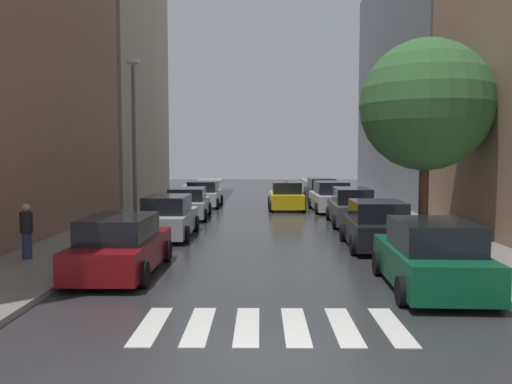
% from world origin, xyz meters
% --- Properties ---
extents(ground_plane, '(28.00, 72.00, 0.04)m').
position_xyz_m(ground_plane, '(0.00, 24.00, -0.02)').
color(ground_plane, '#2E2E31').
extents(sidewalk_left, '(3.00, 72.00, 0.15)m').
position_xyz_m(sidewalk_left, '(-6.50, 24.00, 0.07)').
color(sidewalk_left, gray).
rests_on(sidewalk_left, ground).
extents(sidewalk_right, '(3.00, 72.00, 0.15)m').
position_xyz_m(sidewalk_right, '(6.50, 24.00, 0.07)').
color(sidewalk_right, gray).
rests_on(sidewalk_right, ground).
extents(crosswalk_stripes, '(4.95, 2.20, 0.01)m').
position_xyz_m(crosswalk_stripes, '(0.00, 1.88, 0.01)').
color(crosswalk_stripes, silver).
rests_on(crosswalk_stripes, ground).
extents(building_left_mid, '(6.00, 14.80, 25.35)m').
position_xyz_m(building_left_mid, '(-11.00, 28.86, 12.67)').
color(building_left_mid, '#B2A38C').
rests_on(building_left_mid, ground).
extents(building_right_mid, '(6.00, 17.99, 15.69)m').
position_xyz_m(building_right_mid, '(11.00, 26.77, 7.84)').
color(building_right_mid, slate).
rests_on(building_right_mid, ground).
extents(parked_car_left_nearest, '(2.09, 4.60, 1.58)m').
position_xyz_m(parked_car_left_nearest, '(-3.95, 6.11, 0.74)').
color(parked_car_left_nearest, maroon).
rests_on(parked_car_left_nearest, ground).
extents(parked_car_left_second, '(2.01, 4.54, 1.63)m').
position_xyz_m(parked_car_left_second, '(-3.80, 12.34, 0.76)').
color(parked_car_left_second, '#B2B7BF').
rests_on(parked_car_left_second, ground).
extents(parked_car_left_third, '(2.25, 4.59, 1.54)m').
position_xyz_m(parked_car_left_third, '(-3.88, 18.37, 0.73)').
color(parked_car_left_third, '#B2B7BF').
rests_on(parked_car_left_third, ground).
extents(parked_car_left_fourth, '(2.18, 4.11, 1.59)m').
position_xyz_m(parked_car_left_fourth, '(-3.72, 24.08, 0.75)').
color(parked_car_left_fourth, silver).
rests_on(parked_car_left_fourth, ground).
extents(parked_car_right_nearest, '(2.30, 4.35, 1.67)m').
position_xyz_m(parked_car_right_nearest, '(3.83, 4.51, 0.78)').
color(parked_car_right_nearest, '#0C4C2D').
rests_on(parked_car_right_nearest, ground).
extents(parked_car_right_second, '(2.22, 4.07, 1.64)m').
position_xyz_m(parked_car_right_second, '(3.77, 9.96, 0.77)').
color(parked_car_right_second, black).
rests_on(parked_car_right_second, ground).
extents(parked_car_right_third, '(2.14, 4.79, 1.70)m').
position_xyz_m(parked_car_right_third, '(3.97, 15.96, 0.79)').
color(parked_car_right_third, '#474C51').
rests_on(parked_car_right_third, ground).
extents(parked_car_right_fourth, '(2.21, 4.58, 1.71)m').
position_xyz_m(parked_car_right_fourth, '(3.77, 21.45, 0.80)').
color(parked_car_right_fourth, silver).
rests_on(parked_car_right_fourth, ground).
extents(parked_car_right_fifth, '(2.10, 4.70, 1.65)m').
position_xyz_m(parked_car_right_fifth, '(3.87, 26.91, 0.77)').
color(parked_car_right_fifth, black).
rests_on(parked_car_right_fifth, ground).
extents(taxi_midroad, '(2.10, 4.47, 1.81)m').
position_xyz_m(taxi_midroad, '(1.31, 22.62, 0.76)').
color(taxi_midroad, yellow).
rests_on(taxi_midroad, ground).
extents(pedestrian_near_tree, '(0.36, 0.36, 1.63)m').
position_xyz_m(pedestrian_near_tree, '(-7.07, 7.36, 1.00)').
color(pedestrian_near_tree, navy).
rests_on(pedestrian_near_tree, sidewalk_left).
extents(street_tree_right, '(4.85, 4.85, 7.31)m').
position_xyz_m(street_tree_right, '(5.90, 11.65, 5.03)').
color(street_tree_right, '#513823').
rests_on(street_tree_right, sidewalk_right).
extents(lamp_post_left, '(0.60, 0.28, 7.06)m').
position_xyz_m(lamp_post_left, '(-5.55, 14.22, 4.21)').
color(lamp_post_left, '#595B60').
rests_on(lamp_post_left, sidewalk_left).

